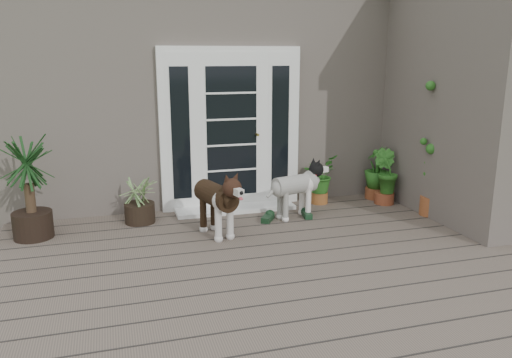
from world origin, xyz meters
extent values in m
cube|color=#6B5B4C|center=(0.00, 0.40, 0.06)|extent=(6.20, 4.60, 0.12)
cube|color=#665E54|center=(0.00, 4.65, 1.55)|extent=(7.40, 4.00, 3.10)
cube|color=#665E54|center=(2.90, 1.50, 1.55)|extent=(1.60, 2.40, 3.10)
cube|color=white|center=(-0.20, 2.60, 1.19)|extent=(1.90, 0.14, 2.15)
cube|color=white|center=(-0.20, 2.40, 0.14)|extent=(1.60, 0.40, 0.05)
imported|color=#1A5D1B|center=(1.02, 2.40, 0.42)|extent=(0.68, 0.68, 0.61)
imported|color=#1B5819|center=(1.89, 2.12, 0.40)|extent=(0.51, 0.51, 0.56)
imported|color=#185419|center=(1.91, 2.40, 0.44)|extent=(0.54, 0.54, 0.63)
camera|label=1|loc=(-1.77, -3.94, 2.15)|focal=35.46mm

